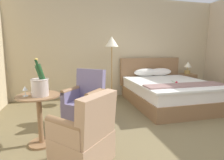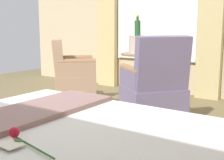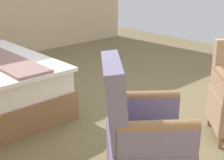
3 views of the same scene
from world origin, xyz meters
The scene contains 2 objects.
ground_plane centered at (0.00, 0.00, 0.00)m, with size 7.39×7.39×0.00m, color #736544.
armchair_by_window centered at (-1.16, 0.89, 0.41)m, with size 0.82×0.82×0.99m.
Camera 3 is at (-2.45, 2.35, 1.55)m, focal length 50.00 mm.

